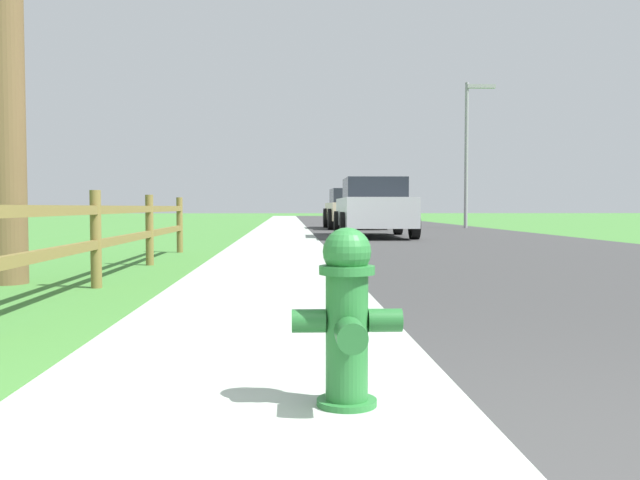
% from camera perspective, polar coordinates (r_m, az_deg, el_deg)
% --- Properties ---
extents(ground_plane, '(120.00, 120.00, 0.00)m').
position_cam_1_polar(ground_plane, '(26.58, -1.06, 0.99)').
color(ground_plane, '#417E35').
extents(road_asphalt, '(7.00, 66.00, 0.01)m').
position_cam_1_polar(road_asphalt, '(28.89, 5.78, 1.13)').
color(road_asphalt, '#383838').
rests_on(road_asphalt, ground).
extents(curb_concrete, '(6.00, 66.00, 0.01)m').
position_cam_1_polar(curb_concrete, '(28.65, -7.19, 1.11)').
color(curb_concrete, '#A4AFA3').
rests_on(curb_concrete, ground).
extents(grass_verge, '(5.00, 66.00, 0.00)m').
position_cam_1_polar(grass_verge, '(28.81, -10.17, 1.10)').
color(grass_verge, '#417E35').
rests_on(grass_verge, ground).
extents(fire_hydrant, '(0.46, 0.38, 0.74)m').
position_cam_1_polar(fire_hydrant, '(2.84, 2.27, -6.27)').
color(fire_hydrant, '#287233').
rests_on(fire_hydrant, ground).
extents(rail_fence, '(0.11, 10.93, 1.00)m').
position_cam_1_polar(rail_fence, '(7.27, -18.12, 0.71)').
color(rail_fence, brown).
rests_on(rail_fence, ground).
extents(parked_suv_silver, '(2.06, 4.69, 1.60)m').
position_cam_1_polar(parked_suv_silver, '(18.84, 4.46, 2.69)').
color(parked_suv_silver, '#B7BABF').
rests_on(parked_suv_silver, ground).
extents(parked_car_beige, '(2.16, 4.22, 1.51)m').
position_cam_1_polar(parked_car_beige, '(26.06, 2.81, 2.67)').
color(parked_car_beige, '#C6B793').
rests_on(parked_car_beige, ground).
extents(street_lamp, '(1.17, 0.20, 5.62)m').
position_cam_1_polar(street_lamp, '(27.44, 12.30, 8.08)').
color(street_lamp, gray).
rests_on(street_lamp, ground).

